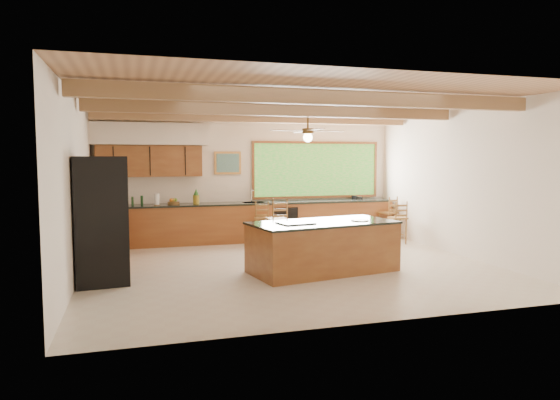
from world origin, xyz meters
name	(u,v)px	position (x,y,z in m)	size (l,w,h in m)	color
ground	(291,266)	(0.00, 0.00, 0.00)	(7.20, 7.20, 0.00)	beige
room_shell	(272,145)	(-0.17, 0.65, 2.21)	(7.27, 6.54, 3.02)	silver
counter_run	(222,225)	(-0.82, 2.52, 0.46)	(7.12, 3.10, 1.27)	brown
island	(323,247)	(0.41, -0.55, 0.44)	(2.68, 1.60, 0.89)	brown
refrigerator	(101,221)	(-3.22, -0.33, 1.00)	(0.85, 0.83, 2.00)	black
bar_stool_a	(263,219)	(0.10, 2.40, 0.59)	(0.44, 0.44, 1.00)	brown
bar_stool_b	(278,220)	(0.20, 1.54, 0.66)	(0.44, 0.44, 1.12)	brown
bar_stool_c	(399,219)	(3.09, 1.55, 0.59)	(0.36, 0.36, 0.99)	brown
bar_stool_d	(389,213)	(3.30, 2.40, 0.61)	(0.47, 0.47, 1.03)	brown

